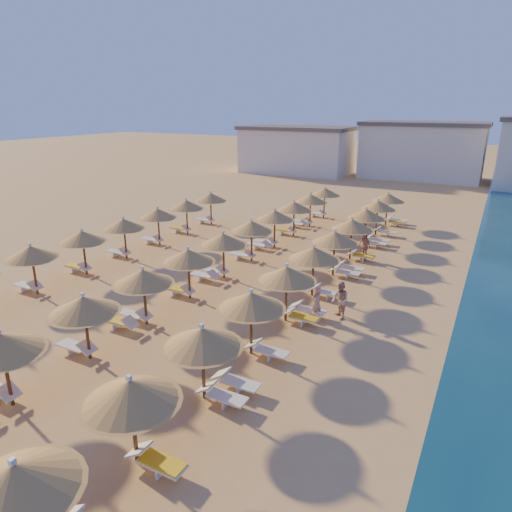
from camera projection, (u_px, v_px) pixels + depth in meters
The scene contains 9 objects.
ground at pixel (230, 306), 22.47m from camera, with size 220.00×220.00×0.00m, color tan.
hotel_blocks at pixel (429, 151), 58.19m from camera, with size 48.73×11.43×8.10m.
parasol_row_east at pixel (314, 254), 23.00m from camera, with size 2.74×35.74×2.76m.
parasol_row_west at pixel (223, 240), 25.40m from camera, with size 2.74×35.74×2.76m.
parasol_row_inland at pixel (124, 224), 28.69m from camera, with size 2.74×22.54×2.76m.
loungers at pixel (236, 275), 25.58m from camera, with size 15.91×34.50×0.66m.
beachgoer_a at pixel (317, 303), 20.88m from camera, with size 0.58×0.38×1.60m, color tan.
beachgoer_c at pixel (365, 246), 28.86m from camera, with size 1.06×0.44×1.81m, color tan.
beachgoer_b at pixel (340, 300), 20.88m from camera, with size 0.87×0.68×1.79m, color tan.
Camera 1 is at (10.81, -17.52, 9.43)m, focal length 32.00 mm.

